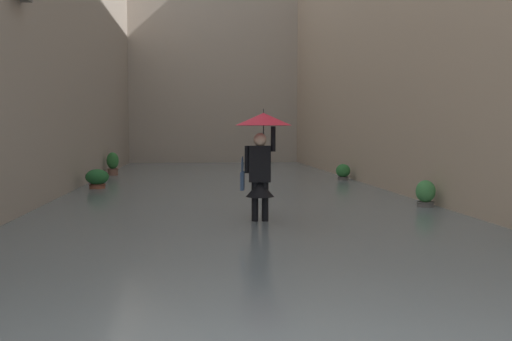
{
  "coord_description": "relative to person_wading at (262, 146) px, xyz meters",
  "views": [
    {
      "loc": [
        0.9,
        3.01,
        1.75
      ],
      "look_at": [
        -0.08,
        -6.18,
        1.09
      ],
      "focal_mm": 39.18,
      "sensor_mm": 36.0,
      "label": 1
    }
  ],
  "objects": [
    {
      "name": "potted_plant_far_right",
      "position": [
        4.12,
        -10.63,
        -0.97
      ],
      "size": [
        0.43,
        0.43,
        0.97
      ],
      "color": "brown",
      "rests_on": "ground_plane"
    },
    {
      "name": "ground_plane",
      "position": [
        0.24,
        -5.73,
        -1.48
      ],
      "size": [
        62.17,
        62.17,
        0.0
      ],
      "primitive_type": "plane",
      "color": "#605B56"
    },
    {
      "name": "building_facade_far",
      "position": [
        0.24,
        -19.07,
        4.07
      ],
      "size": [
        11.95,
        1.8,
        11.11
      ],
      "primitive_type": "cube",
      "color": "#A89989",
      "rests_on": "ground_plane"
    },
    {
      "name": "potted_plant_mid_right",
      "position": [
        3.87,
        -6.04,
        -1.09
      ],
      "size": [
        0.63,
        0.63,
        0.68
      ],
      "color": "brown",
      "rests_on": "ground_plane"
    },
    {
      "name": "potted_plant_near_left",
      "position": [
        -3.65,
        -1.51,
        -1.11
      ],
      "size": [
        0.41,
        0.41,
        0.71
      ],
      "color": "#66605B",
      "rests_on": "ground_plane"
    },
    {
      "name": "building_facade_right",
      "position": [
        5.31,
        -5.73,
        3.1
      ],
      "size": [
        2.04,
        28.87,
        9.18
      ],
      "color": "#A89989",
      "rests_on": "ground_plane"
    },
    {
      "name": "potted_plant_mid_left",
      "position": [
        -3.58,
        -7.86,
        -1.11
      ],
      "size": [
        0.46,
        0.46,
        0.67
      ],
      "color": "#66605B",
      "rests_on": "ground_plane"
    },
    {
      "name": "flood_water",
      "position": [
        0.24,
        -5.73,
        -1.41
      ],
      "size": [
        9.15,
        30.87,
        0.15
      ],
      "primitive_type": "cube",
      "color": "slate",
      "rests_on": "ground_plane"
    },
    {
      "name": "person_wading",
      "position": [
        0.0,
        0.0,
        0.0
      ],
      "size": [
        1.0,
        1.0,
        2.13
      ],
      "color": "#2D2319",
      "rests_on": "ground_plane"
    }
  ]
}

